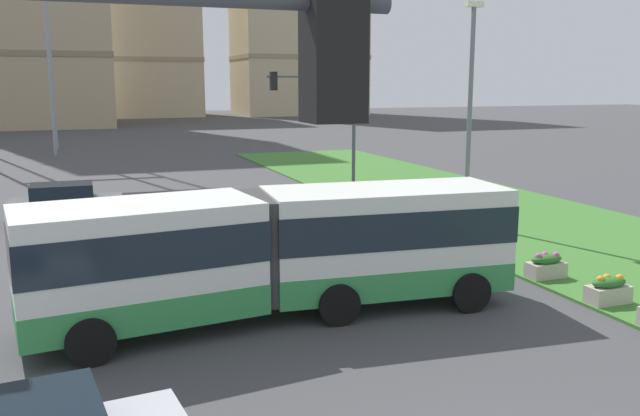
% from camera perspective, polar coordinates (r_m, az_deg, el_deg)
% --- Properties ---
extents(grass_median, '(10.00, 70.00, 0.08)m').
position_cam_1_polar(grass_median, '(24.08, 25.18, -3.69)').
color(grass_median, '#3D752D').
rests_on(grass_median, ground_plane).
extents(articulated_bus, '(12.02, 3.26, 3.00)m').
position_cam_1_polar(articulated_bus, '(16.00, -3.57, -3.60)').
color(articulated_bus, silver).
rests_on(articulated_bus, ground).
extents(car_grey_wagon, '(4.42, 2.05, 1.58)m').
position_cam_1_polar(car_grey_wagon, '(28.92, -20.95, 0.34)').
color(car_grey_wagon, slate).
rests_on(car_grey_wagon, ground).
extents(flower_planter_2, '(1.10, 0.56, 0.74)m').
position_cam_1_polar(flower_planter_2, '(18.53, 23.45, -6.43)').
color(flower_planter_2, '#B7AD9E').
rests_on(flower_planter_2, grass_median).
extents(flower_planter_3, '(1.10, 0.56, 0.74)m').
position_cam_1_polar(flower_planter_3, '(20.25, 18.78, -4.69)').
color(flower_planter_3, '#B7AD9E').
rests_on(flower_planter_3, grass_median).
extents(traffic_light_far_right, '(4.19, 0.28, 6.06)m').
position_cam_1_polar(traffic_light_far_right, '(30.23, 0.53, 8.01)').
color(traffic_light_far_right, '#474C51').
rests_on(traffic_light_far_right, ground).
extents(streetlight_median, '(0.70, 0.28, 8.58)m').
position_cam_1_polar(streetlight_median, '(26.54, 12.72, 8.56)').
color(streetlight_median, slate).
rests_on(streetlight_median, ground).
extents(apartment_tower_centre, '(17.23, 19.32, 35.53)m').
position_cam_1_polar(apartment_tower_centre, '(119.81, -15.09, 16.18)').
color(apartment_tower_centre, beige).
rests_on(apartment_tower_centre, ground).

